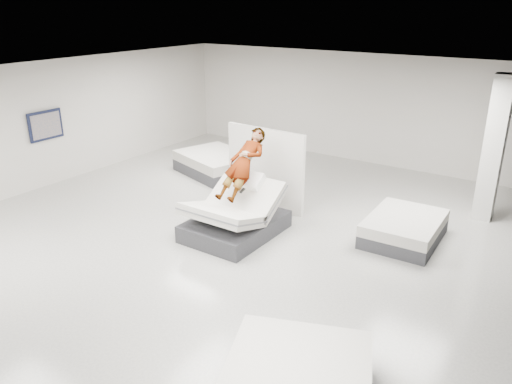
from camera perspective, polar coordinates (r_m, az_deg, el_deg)
room at (r=9.30m, az=-4.53°, el=2.30°), size 14.00×14.04×3.20m
hero_bed at (r=10.34m, az=-2.40°, el=-2.88°), size 1.56×2.04×1.21m
person at (r=10.25m, az=-1.44°, el=2.13°), size 0.65×1.50×1.57m
remote at (r=9.94m, az=-1.57°, el=0.17°), size 0.05×0.14×0.08m
divider_panel at (r=11.56m, az=1.06°, el=2.72°), size 2.08×0.18×1.89m
flat_bed_right_far at (r=10.59m, az=16.56°, el=-4.03°), size 1.41×1.85×0.50m
flat_bed_left_far at (r=14.11m, az=-4.58°, el=3.27°), size 2.50×2.16×0.58m
column at (r=11.86m, az=25.51°, el=4.42°), size 0.40×0.40×3.20m
wall_poster at (r=13.94m, az=-22.91°, el=7.03°), size 0.06×0.95×0.75m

